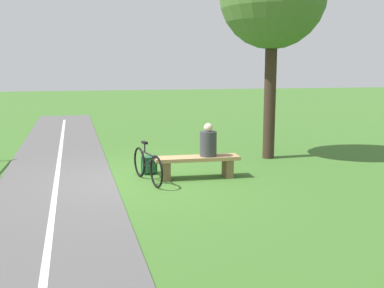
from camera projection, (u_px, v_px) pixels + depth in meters
The scene contains 7 objects.
ground_plane at pixel (132, 181), 9.55m from camera, with size 80.00×80.00×0.00m, color #3D6B28.
paved_path at pixel (45, 268), 5.37m from camera, with size 2.38×36.00×0.02m, color #565454.
path_centre_line at pixel (45, 267), 5.36m from camera, with size 0.10×32.00×0.00m, color silver.
bench at pixel (197, 163), 9.71m from camera, with size 1.86×0.54×0.48m.
person_seated at pixel (208, 142), 9.69m from camera, with size 0.38×0.38×0.72m.
bicycle at pixel (147, 166), 9.39m from camera, with size 0.39×1.66×0.84m.
backpack at pixel (149, 165), 10.15m from camera, with size 0.34×0.34×0.39m.
Camera 1 is at (0.99, 9.32, 2.37)m, focal length 41.89 mm.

